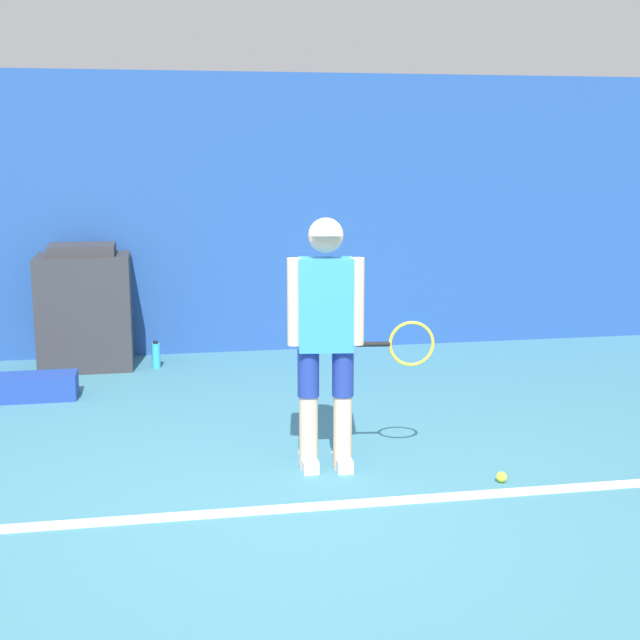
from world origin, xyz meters
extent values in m
plane|color=teal|center=(0.00, 0.00, 0.00)|extent=(24.00, 24.00, 0.00)
cube|color=#234C99|center=(0.00, 4.20, 1.38)|extent=(24.00, 0.10, 2.77)
cube|color=white|center=(0.00, 0.06, 0.01)|extent=(21.60, 0.10, 0.01)
cylinder|color=beige|center=(0.20, 0.69, 0.25)|extent=(0.12, 0.12, 0.49)
cylinder|color=navy|center=(0.20, 0.69, 0.64)|extent=(0.14, 0.14, 0.30)
cube|color=white|center=(0.20, 0.69, 0.04)|extent=(0.10, 0.24, 0.08)
cylinder|color=beige|center=(0.42, 0.66, 0.25)|extent=(0.12, 0.12, 0.49)
cylinder|color=navy|center=(0.42, 0.66, 0.64)|extent=(0.14, 0.14, 0.30)
cube|color=white|center=(0.42, 0.66, 0.04)|extent=(0.10, 0.24, 0.08)
cube|color=#338CE0|center=(0.31, 0.68, 1.08)|extent=(0.36, 0.24, 0.59)
sphere|color=beige|center=(0.31, 0.68, 1.52)|extent=(0.22, 0.22, 0.22)
cube|color=white|center=(0.30, 0.58, 1.54)|extent=(0.19, 0.14, 0.02)
cylinder|color=beige|center=(0.12, 0.70, 1.10)|extent=(0.09, 0.09, 0.55)
cylinder|color=beige|center=(0.51, 0.65, 1.10)|extent=(0.09, 0.09, 0.55)
cylinder|color=black|center=(0.61, 0.64, 0.83)|extent=(0.21, 0.06, 0.03)
torus|color=yellow|center=(0.85, 0.60, 0.83)|extent=(0.29, 0.06, 0.29)
sphere|color=#D1E533|center=(1.35, 0.25, 0.03)|extent=(0.07, 0.07, 0.07)
cube|color=#333338|center=(-1.40, 3.77, 0.53)|extent=(0.85, 0.65, 1.07)
cube|color=#333338|center=(-1.40, 3.77, 1.12)|extent=(0.60, 0.46, 0.10)
cube|color=#1E3D99|center=(-1.82, 2.71, 0.10)|extent=(0.81, 0.31, 0.21)
cylinder|color=#33ADD6|center=(-0.76, 3.60, 0.12)|extent=(0.08, 0.08, 0.23)
cylinder|color=black|center=(-0.76, 3.60, 0.25)|extent=(0.04, 0.04, 0.02)
camera|label=1|loc=(-0.70, -4.72, 2.06)|focal=50.00mm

